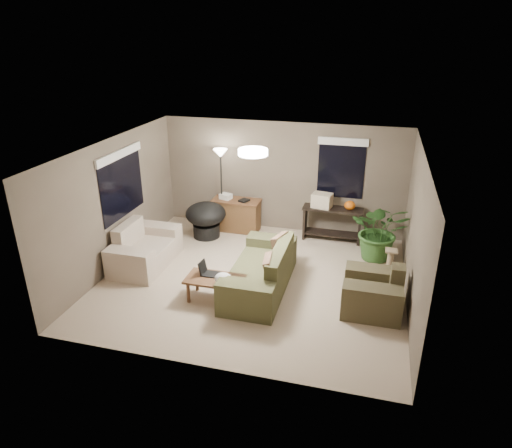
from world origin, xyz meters
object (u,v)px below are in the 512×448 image
(armchair, at_px, (373,293))
(desk, at_px, (237,215))
(houseplant, at_px, (379,237))
(loveseat, at_px, (144,250))
(coffee_table, at_px, (215,281))
(main_sofa, at_px, (262,273))
(cat_scratching_post, at_px, (390,263))
(papasan_chair, at_px, (206,217))
(floor_lamp, at_px, (221,163))
(console_table, at_px, (332,221))

(armchair, distance_m, desk, 4.06)
(houseplant, bearing_deg, loveseat, -162.29)
(coffee_table, bearing_deg, main_sofa, 40.56)
(armchair, relative_size, desk, 0.91)
(cat_scratching_post, bearing_deg, houseplant, 111.68)
(loveseat, height_order, houseplant, houseplant)
(papasan_chair, height_order, cat_scratching_post, papasan_chair)
(armchair, distance_m, houseplant, 1.91)
(houseplant, bearing_deg, coffee_table, -139.33)
(coffee_table, height_order, cat_scratching_post, cat_scratching_post)
(houseplant, bearing_deg, cat_scratching_post, -68.32)
(houseplant, height_order, cat_scratching_post, houseplant)
(coffee_table, xyz_separation_m, cat_scratching_post, (2.91, 1.73, -0.14))
(armchair, xyz_separation_m, cat_scratching_post, (0.28, 1.33, -0.08))
(floor_lamp, relative_size, houseplant, 1.53)
(console_table, bearing_deg, floor_lamp, -178.42)
(console_table, bearing_deg, loveseat, -148.63)
(main_sofa, bearing_deg, papasan_chair, 133.77)
(papasan_chair, distance_m, floor_lamp, 1.25)
(armchair, bearing_deg, cat_scratching_post, 78.14)
(armchair, xyz_separation_m, desk, (-3.16, 2.54, 0.08))
(main_sofa, relative_size, houseplant, 1.76)
(main_sofa, xyz_separation_m, console_table, (0.98, 2.40, 0.14))
(loveseat, distance_m, cat_scratching_post, 4.80)
(console_table, bearing_deg, coffee_table, -119.14)
(console_table, bearing_deg, cat_scratching_post, -45.24)
(main_sofa, height_order, desk, main_sofa)
(main_sofa, relative_size, papasan_chair, 2.32)
(console_table, xyz_separation_m, houseplant, (1.02, -0.68, 0.05))
(loveseat, xyz_separation_m, floor_lamp, (0.94, 2.05, 1.30))
(houseplant, bearing_deg, floor_lamp, 170.21)
(armchair, bearing_deg, desk, 141.20)
(console_table, bearing_deg, main_sofa, -112.21)
(armchair, relative_size, houseplant, 0.80)
(papasan_chair, xyz_separation_m, cat_scratching_post, (3.99, -0.70, -0.25))
(coffee_table, relative_size, cat_scratching_post, 2.00)
(desk, bearing_deg, floor_lamp, -175.14)
(main_sofa, xyz_separation_m, coffee_table, (-0.69, -0.59, 0.06))
(desk, height_order, floor_lamp, floor_lamp)
(main_sofa, relative_size, desk, 2.00)
(loveseat, relative_size, houseplant, 1.28)
(main_sofa, relative_size, loveseat, 1.37)
(loveseat, distance_m, houseplant, 4.72)
(papasan_chair, relative_size, houseplant, 0.76)
(console_table, relative_size, houseplant, 1.04)
(console_table, distance_m, papasan_chair, 2.80)
(loveseat, distance_m, floor_lamp, 2.60)
(desk, xyz_separation_m, houseplant, (3.21, -0.64, 0.11))
(loveseat, height_order, floor_lamp, floor_lamp)
(armchair, xyz_separation_m, floor_lamp, (-3.50, 2.51, 1.30))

